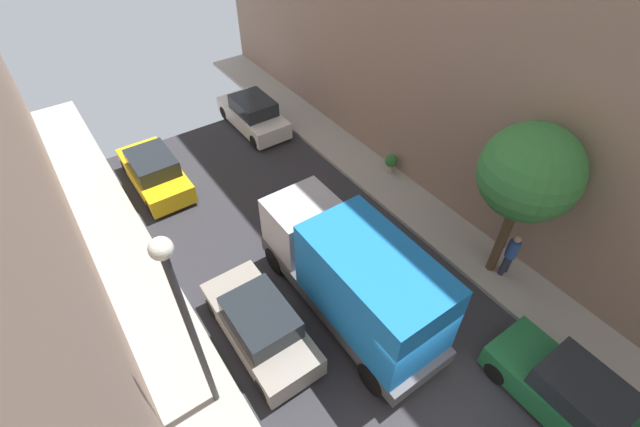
{
  "coord_description": "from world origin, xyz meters",
  "views": [
    {
      "loc": [
        -5.26,
        -2.39,
        11.65
      ],
      "look_at": [
        1.49,
        7.22,
        0.5
      ],
      "focal_mm": 24.61,
      "sensor_mm": 36.0,
      "label": 1
    }
  ],
  "objects_px": {
    "parked_car_left_3": "(155,172)",
    "street_tree_1": "(529,173)",
    "delivery_truck": "(353,276)",
    "parked_car_right_3": "(253,114)",
    "potted_plant_0": "(391,163)",
    "lamp_post": "(185,312)",
    "parked_car_left_2": "(260,325)",
    "pedestrian": "(511,254)",
    "parked_car_right_2": "(572,397)"
  },
  "relations": [
    {
      "from": "pedestrian",
      "to": "potted_plant_0",
      "type": "height_order",
      "value": "pedestrian"
    },
    {
      "from": "parked_car_right_3",
      "to": "street_tree_1",
      "type": "relative_size",
      "value": 0.77
    },
    {
      "from": "parked_car_left_3",
      "to": "parked_car_right_3",
      "type": "xyz_separation_m",
      "value": [
        5.4,
        1.63,
        0.0
      ]
    },
    {
      "from": "parked_car_right_2",
      "to": "delivery_truck",
      "type": "xyz_separation_m",
      "value": [
        -2.7,
        5.56,
        1.07
      ]
    },
    {
      "from": "parked_car_left_2",
      "to": "lamp_post",
      "type": "relative_size",
      "value": 0.69
    },
    {
      "from": "parked_car_right_3",
      "to": "pedestrian",
      "type": "xyz_separation_m",
      "value": [
        2.37,
        -12.79,
        0.35
      ]
    },
    {
      "from": "parked_car_left_3",
      "to": "potted_plant_0",
      "type": "xyz_separation_m",
      "value": [
        8.31,
        -4.9,
        -0.1
      ]
    },
    {
      "from": "delivery_truck",
      "to": "street_tree_1",
      "type": "relative_size",
      "value": 1.21
    },
    {
      "from": "parked_car_right_3",
      "to": "delivery_truck",
      "type": "distance_m",
      "value": 11.4
    },
    {
      "from": "parked_car_right_3",
      "to": "lamp_post",
      "type": "bearing_deg",
      "value": -123.18
    },
    {
      "from": "parked_car_left_2",
      "to": "pedestrian",
      "type": "height_order",
      "value": "pedestrian"
    },
    {
      "from": "parked_car_left_2",
      "to": "pedestrian",
      "type": "xyz_separation_m",
      "value": [
        7.77,
        -2.54,
        0.35
      ]
    },
    {
      "from": "parked_car_left_3",
      "to": "parked_car_right_3",
      "type": "height_order",
      "value": "same"
    },
    {
      "from": "delivery_truck",
      "to": "potted_plant_0",
      "type": "bearing_deg",
      "value": 38.67
    },
    {
      "from": "parked_car_right_2",
      "to": "street_tree_1",
      "type": "relative_size",
      "value": 0.77
    },
    {
      "from": "pedestrian",
      "to": "parked_car_right_2",
      "type": "bearing_deg",
      "value": -121.99
    },
    {
      "from": "potted_plant_0",
      "to": "parked_car_right_3",
      "type": "bearing_deg",
      "value": 114.01
    },
    {
      "from": "parked_car_right_2",
      "to": "delivery_truck",
      "type": "distance_m",
      "value": 6.27
    },
    {
      "from": "parked_car_left_2",
      "to": "lamp_post",
      "type": "height_order",
      "value": "lamp_post"
    },
    {
      "from": "potted_plant_0",
      "to": "lamp_post",
      "type": "relative_size",
      "value": 0.14
    },
    {
      "from": "pedestrian",
      "to": "street_tree_1",
      "type": "height_order",
      "value": "street_tree_1"
    },
    {
      "from": "parked_car_left_2",
      "to": "lamp_post",
      "type": "bearing_deg",
      "value": -154.25
    },
    {
      "from": "parked_car_left_2",
      "to": "parked_car_right_3",
      "type": "height_order",
      "value": "same"
    },
    {
      "from": "delivery_truck",
      "to": "parked_car_left_2",
      "type": "bearing_deg",
      "value": 164.07
    },
    {
      "from": "delivery_truck",
      "to": "lamp_post",
      "type": "bearing_deg",
      "value": -178.18
    },
    {
      "from": "street_tree_1",
      "to": "lamp_post",
      "type": "relative_size",
      "value": 0.9
    },
    {
      "from": "parked_car_left_3",
      "to": "delivery_truck",
      "type": "xyz_separation_m",
      "value": [
        2.7,
        -9.39,
        1.07
      ]
    },
    {
      "from": "parked_car_right_2",
      "to": "lamp_post",
      "type": "height_order",
      "value": "lamp_post"
    },
    {
      "from": "street_tree_1",
      "to": "potted_plant_0",
      "type": "distance_m",
      "value": 6.93
    },
    {
      "from": "parked_car_left_2",
      "to": "parked_car_left_3",
      "type": "height_order",
      "value": "same"
    },
    {
      "from": "parked_car_right_3",
      "to": "lamp_post",
      "type": "xyz_separation_m",
      "value": [
        -7.3,
        -11.17,
        3.39
      ]
    },
    {
      "from": "parked_car_left_3",
      "to": "pedestrian",
      "type": "bearing_deg",
      "value": -55.17
    },
    {
      "from": "pedestrian",
      "to": "parked_car_left_2",
      "type": "bearing_deg",
      "value": 161.88
    },
    {
      "from": "parked_car_left_3",
      "to": "parked_car_right_3",
      "type": "relative_size",
      "value": 1.0
    },
    {
      "from": "parked_car_left_2",
      "to": "parked_car_right_2",
      "type": "xyz_separation_m",
      "value": [
        5.4,
        -6.33,
        0.0
      ]
    },
    {
      "from": "parked_car_right_3",
      "to": "street_tree_1",
      "type": "xyz_separation_m",
      "value": [
        2.18,
        -12.43,
        3.47
      ]
    },
    {
      "from": "potted_plant_0",
      "to": "lamp_post",
      "type": "bearing_deg",
      "value": -155.58
    },
    {
      "from": "parked_car_left_3",
      "to": "street_tree_1",
      "type": "relative_size",
      "value": 0.77
    },
    {
      "from": "delivery_truck",
      "to": "pedestrian",
      "type": "bearing_deg",
      "value": -19.26
    },
    {
      "from": "delivery_truck",
      "to": "street_tree_1",
      "type": "bearing_deg",
      "value": -16.08
    },
    {
      "from": "parked_car_right_2",
      "to": "lamp_post",
      "type": "xyz_separation_m",
      "value": [
        -7.3,
        5.41,
        3.39
      ]
    },
    {
      "from": "potted_plant_0",
      "to": "lamp_post",
      "type": "height_order",
      "value": "lamp_post"
    },
    {
      "from": "parked_car_right_2",
      "to": "street_tree_1",
      "type": "bearing_deg",
      "value": 62.31
    },
    {
      "from": "parked_car_right_2",
      "to": "delivery_truck",
      "type": "relative_size",
      "value": 0.64
    },
    {
      "from": "parked_car_left_2",
      "to": "parked_car_right_3",
      "type": "distance_m",
      "value": 11.58
    },
    {
      "from": "parked_car_left_3",
      "to": "parked_car_right_3",
      "type": "distance_m",
      "value": 5.64
    },
    {
      "from": "parked_car_right_3",
      "to": "lamp_post",
      "type": "relative_size",
      "value": 0.69
    },
    {
      "from": "parked_car_right_2",
      "to": "parked_car_right_3",
      "type": "height_order",
      "value": "same"
    },
    {
      "from": "parked_car_left_3",
      "to": "potted_plant_0",
      "type": "distance_m",
      "value": 9.65
    },
    {
      "from": "parked_car_left_2",
      "to": "parked_car_left_3",
      "type": "distance_m",
      "value": 8.62
    }
  ]
}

